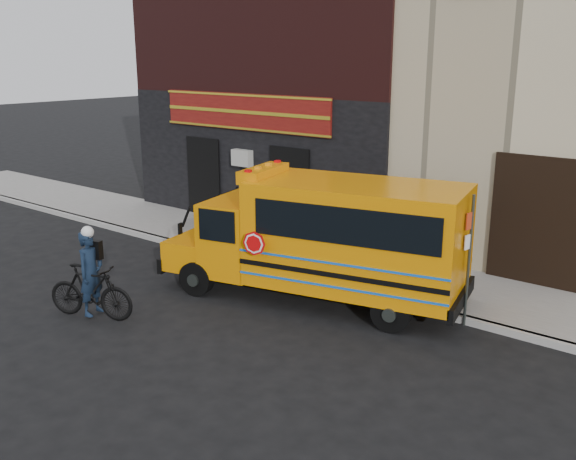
% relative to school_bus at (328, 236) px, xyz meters
% --- Properties ---
extents(ground, '(120.00, 120.00, 0.00)m').
position_rel_school_bus_xyz_m(ground, '(-0.65, -1.84, -1.51)').
color(ground, black).
rests_on(ground, ground).
extents(curb, '(40.00, 0.20, 0.15)m').
position_rel_school_bus_xyz_m(curb, '(-0.65, 0.76, -1.43)').
color(curb, '#A09F9A').
rests_on(curb, ground).
extents(sidewalk, '(40.00, 3.00, 0.15)m').
position_rel_school_bus_xyz_m(sidewalk, '(-0.65, 2.26, -1.43)').
color(sidewalk, slate).
rests_on(sidewalk, ground).
extents(building, '(20.00, 10.70, 12.00)m').
position_rel_school_bus_xyz_m(building, '(-0.69, 8.62, 4.62)').
color(building, '#C7B995').
rests_on(building, sidewalk).
extents(school_bus, '(7.20, 3.59, 2.92)m').
position_rel_school_bus_xyz_m(school_bus, '(0.00, 0.00, 0.00)').
color(school_bus, black).
rests_on(school_bus, ground).
extents(sign_pole, '(0.07, 0.24, 2.73)m').
position_rel_school_bus_xyz_m(sign_pole, '(2.97, 0.63, 0.01)').
color(sign_pole, '#373E3A').
rests_on(sign_pole, ground).
extents(bicycle, '(2.01, 1.22, 1.17)m').
position_rel_school_bus_xyz_m(bicycle, '(-3.32, -3.84, -0.92)').
color(bicycle, black).
rests_on(bicycle, ground).
extents(cyclist, '(0.58, 0.75, 1.81)m').
position_rel_school_bus_xyz_m(cyclist, '(-3.38, -3.75, -0.61)').
color(cyclist, black).
rests_on(cyclist, ground).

